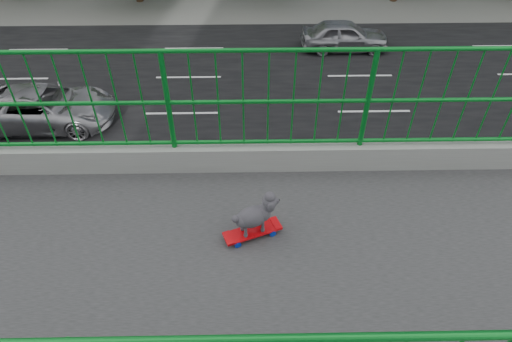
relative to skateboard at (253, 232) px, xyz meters
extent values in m
cube|color=black|center=(-12.61, -2.83, -7.05)|extent=(18.00, 90.00, 0.02)
cube|color=red|center=(0.00, 0.00, 0.01)|extent=(0.35, 0.57, 0.02)
cube|color=#99999E|center=(0.06, -0.16, -0.01)|extent=(0.10, 0.07, 0.02)
cylinder|color=#0828B0|center=(0.00, -0.19, -0.02)|extent=(0.05, 0.07, 0.06)
sphere|color=yellow|center=(0.00, -0.19, -0.02)|extent=(0.03, 0.03, 0.03)
cylinder|color=#0828B0|center=(0.13, -0.14, -0.02)|extent=(0.05, 0.07, 0.06)
sphere|color=yellow|center=(0.13, -0.14, -0.02)|extent=(0.03, 0.03, 0.03)
cube|color=#99999E|center=(-0.06, 0.16, -0.01)|extent=(0.10, 0.07, 0.02)
cylinder|color=#0828B0|center=(-0.13, 0.14, -0.02)|extent=(0.05, 0.07, 0.06)
sphere|color=yellow|center=(-0.13, 0.14, -0.02)|extent=(0.03, 0.03, 0.03)
cylinder|color=#0828B0|center=(0.00, 0.19, -0.02)|extent=(0.05, 0.07, 0.06)
sphere|color=yellow|center=(0.00, 0.19, -0.02)|extent=(0.03, 0.03, 0.03)
ellipsoid|color=#323035|center=(0.00, 0.00, 0.21)|extent=(0.29, 0.35, 0.20)
sphere|color=#323035|center=(-0.06, 0.16, 0.34)|extent=(0.14, 0.14, 0.14)
sphere|color=black|center=(-0.09, 0.24, 0.32)|extent=(0.02, 0.02, 0.02)
sphere|color=#323035|center=(0.06, -0.15, 0.25)|extent=(0.07, 0.07, 0.07)
cylinder|color=#323035|center=(-0.07, 0.06, 0.08)|extent=(0.03, 0.03, 0.13)
cylinder|color=#323035|center=(0.01, 0.10, 0.08)|extent=(0.03, 0.03, 0.13)
cylinder|color=#323035|center=(-0.01, -0.10, 0.08)|extent=(0.03, 0.03, 0.13)
cylinder|color=#323035|center=(0.07, -0.06, 0.08)|extent=(0.03, 0.03, 0.13)
imported|color=gray|center=(-12.01, -8.09, -6.28)|extent=(2.56, 5.55, 1.54)
imported|color=gray|center=(-18.41, 4.84, -6.31)|extent=(1.76, 4.38, 1.49)
imported|color=silver|center=(-5.61, 4.22, -6.30)|extent=(1.60, 4.59, 1.51)
camera|label=1|loc=(2.75, -0.02, 3.17)|focal=30.97mm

